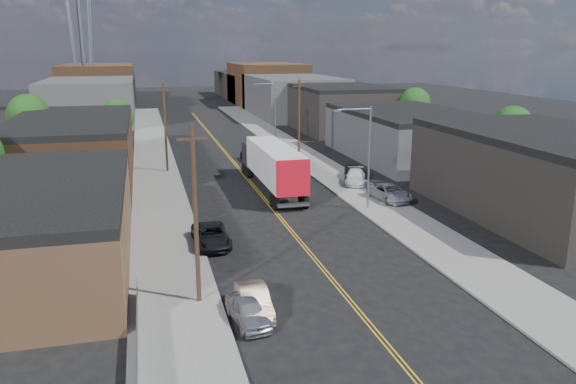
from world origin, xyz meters
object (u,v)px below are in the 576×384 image
car_right_lot_a (390,192)px  car_right_lot_c (353,171)px  car_left_a (248,311)px  car_left_c (211,236)px  car_right_lot_b (355,177)px  car_ahead_truck (251,156)px  semi_truck (271,163)px  car_left_b (254,301)px

car_right_lot_a → car_right_lot_c: 9.59m
car_left_a → car_left_c: size_ratio=0.75×
car_right_lot_b → car_ahead_truck: 17.15m
car_ahead_truck → car_left_c: bearing=-106.0°
car_right_lot_a → car_ahead_truck: 23.78m
semi_truck → car_right_lot_a: semi_truck is taller
car_right_lot_c → car_left_a: bearing=-100.6°
car_left_a → car_ahead_truck: 42.81m
car_ahead_truck → semi_truck: bearing=-92.7°
car_right_lot_b → car_ahead_truck: car_right_lot_b is taller
car_left_a → car_ahead_truck: size_ratio=0.88×
car_left_c → car_ahead_truck: 31.02m
semi_truck → car_left_b: bearing=-104.8°
car_right_lot_a → car_right_lot_c: size_ratio=1.17×
car_right_lot_b → car_right_lot_c: bearing=96.9°
car_left_a → car_right_lot_a: 26.10m
car_left_c → car_right_lot_c: (17.40, 17.24, 0.18)m
car_right_lot_b → car_right_lot_c: size_ratio=1.06×
car_right_lot_a → car_right_lot_c: (0.09, 9.59, 0.04)m
car_right_lot_c → semi_truck: bearing=-149.2°
semi_truck → car_left_a: 28.60m
car_right_lot_b → car_right_lot_c: (0.71, 2.59, 0.07)m
semi_truck → car_right_lot_c: size_ratio=3.87×
semi_truck → car_right_lot_c: (9.50, 1.93, -1.69)m
car_left_a → car_right_lot_b: bearing=51.5°
car_left_b → car_right_lot_a: size_ratio=0.82×
car_left_c → car_right_lot_c: 24.50m
car_ahead_truck → car_left_b: bearing=-100.5°
car_left_c → car_left_b: bearing=-85.9°
semi_truck → car_left_a: size_ratio=4.36×
car_left_b → car_right_lot_c: car_right_lot_c is taller
car_left_b → car_right_lot_b: (15.79, 25.85, 0.13)m
car_left_a → car_right_lot_c: (17.01, 29.46, 0.24)m
semi_truck → car_left_c: 17.33m
car_left_a → car_right_lot_b: car_right_lot_b is taller
car_right_lot_a → car_left_b: bearing=-137.5°
semi_truck → car_right_lot_c: 9.84m
semi_truck → car_left_b: 27.49m
car_left_a → car_right_lot_a: (16.92, 19.87, 0.20)m
car_left_b → car_right_lot_b: size_ratio=0.91×
car_left_a → car_right_lot_c: car_right_lot_c is taller
car_left_a → car_left_b: car_left_b is taller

